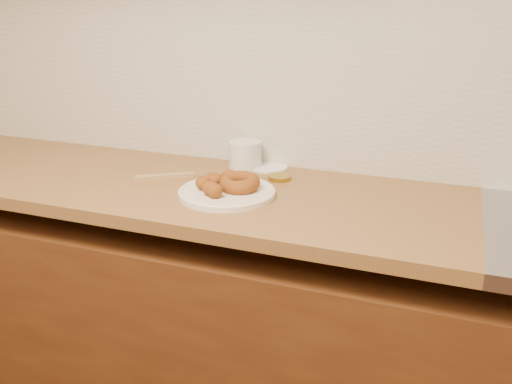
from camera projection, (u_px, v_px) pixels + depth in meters
wall_back at (332, 33)px, 1.71m from camera, size 4.00×0.02×2.70m
base_cabinet at (296, 345)px, 1.76m from camera, size 3.60×0.60×0.77m
butcher_block at (114, 180)px, 1.81m from camera, size 2.30×0.62×0.04m
backsplash at (329, 81)px, 1.75m from camera, size 3.60×0.02×0.60m
donut_plate at (227, 193)px, 1.61m from camera, size 0.29×0.29×0.02m
ring_donut at (239, 183)px, 1.61m from camera, size 0.13×0.13×0.05m
fried_dough_chunks at (215, 182)px, 1.61m from camera, size 0.13×0.19×0.04m
plastic_tub at (245, 155)px, 1.86m from camera, size 0.14×0.14×0.09m
tub_lid at (269, 167)px, 1.87m from camera, size 0.14×0.14×0.01m
brass_jar_lid at (279, 177)px, 1.75m from camera, size 0.09×0.09×0.01m
wooden_utensil at (164, 177)px, 1.76m from camera, size 0.17×0.12×0.01m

